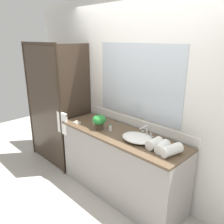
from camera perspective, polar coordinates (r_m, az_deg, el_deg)
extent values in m
plane|color=#B7B2A8|center=(3.39, 1.88, -19.39)|extent=(8.00, 8.00, 0.00)
cube|color=silver|center=(3.05, 6.61, 3.46)|extent=(4.40, 0.05, 2.60)
cube|color=silver|center=(3.14, 6.05, -2.74)|extent=(1.80, 0.01, 0.11)
cube|color=silver|center=(2.98, 6.39, 7.51)|extent=(1.32, 0.01, 0.95)
cube|color=#9E9993|center=(3.15, 2.10, -13.02)|extent=(1.80, 0.56, 0.87)
cube|color=brown|center=(2.94, 2.06, -5.56)|extent=(1.80, 0.58, 0.03)
cylinder|color=#2D2319|center=(4.29, -19.86, 2.61)|extent=(0.04, 0.04, 2.00)
cylinder|color=#2D2319|center=(3.44, -12.67, -0.42)|extent=(0.04, 0.04, 2.00)
cube|color=#2D2319|center=(3.71, -18.06, 15.93)|extent=(1.00, 0.04, 0.04)
cube|color=#382B21|center=(3.85, -16.66, 1.27)|extent=(0.96, 0.01, 1.96)
cube|color=#382B21|center=(3.59, -8.84, 0.59)|extent=(0.01, 0.57, 1.96)
cylinder|color=#2D2319|center=(3.43, -12.35, -0.45)|extent=(0.32, 0.02, 0.02)
cube|color=white|center=(3.47, -12.19, -2.69)|extent=(0.22, 0.04, 0.33)
ellipsoid|color=white|center=(2.74, 6.27, -6.38)|extent=(0.39, 0.30, 0.07)
cube|color=silver|center=(2.88, 8.59, -5.77)|extent=(0.17, 0.04, 0.02)
cylinder|color=silver|center=(2.85, 8.65, -4.50)|extent=(0.02, 0.02, 0.12)
cylinder|color=silver|center=(2.78, 7.85, -3.75)|extent=(0.02, 0.14, 0.02)
cylinder|color=silver|center=(2.90, 7.67, -4.91)|extent=(0.02, 0.02, 0.04)
cylinder|color=silver|center=(2.84, 9.58, -5.56)|extent=(0.02, 0.02, 0.04)
cylinder|color=#473828|center=(3.06, -3.16, -3.56)|extent=(0.11, 0.11, 0.07)
ellipsoid|color=#287D33|center=(3.03, -3.19, -1.93)|extent=(0.18, 0.18, 0.13)
cube|color=silver|center=(3.32, -8.70, -2.56)|extent=(0.10, 0.07, 0.01)
ellipsoid|color=silver|center=(3.31, -8.72, -2.27)|extent=(0.07, 0.04, 0.02)
cylinder|color=white|center=(3.21, -4.53, -2.62)|extent=(0.03, 0.03, 0.06)
cylinder|color=#B7B2A8|center=(3.20, -4.55, -1.97)|extent=(0.02, 0.02, 0.01)
cylinder|color=white|center=(2.98, -0.38, -4.05)|extent=(0.03, 0.03, 0.08)
cylinder|color=#2D6638|center=(2.97, -0.38, -3.24)|extent=(0.03, 0.03, 0.01)
cylinder|color=white|center=(2.48, 14.55, -9.11)|extent=(0.16, 0.26, 0.11)
cylinder|color=white|center=(2.53, 12.41, -8.45)|extent=(0.14, 0.21, 0.11)
cylinder|color=white|center=(2.59, 10.44, -7.65)|extent=(0.11, 0.19, 0.11)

